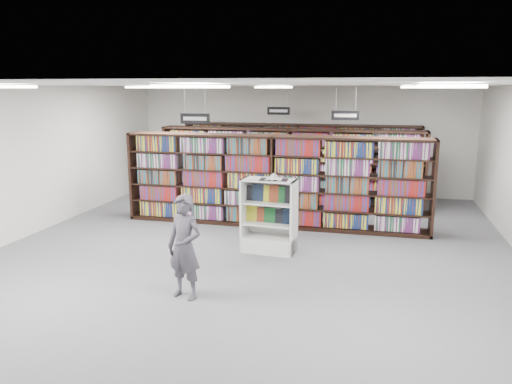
% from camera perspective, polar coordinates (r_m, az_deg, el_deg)
% --- Properties ---
extents(floor, '(12.00, 12.00, 0.00)m').
position_cam_1_polar(floor, '(9.80, -0.41, -6.91)').
color(floor, '#54555A').
rests_on(floor, ground).
extents(ceiling, '(10.00, 12.00, 0.10)m').
position_cam_1_polar(ceiling, '(9.28, -0.44, 12.16)').
color(ceiling, white).
rests_on(ceiling, wall_back).
extents(wall_back, '(10.00, 0.10, 3.20)m').
position_cam_1_polar(wall_back, '(15.24, 5.15, 5.94)').
color(wall_back, silver).
rests_on(wall_back, ground).
extents(wall_front, '(10.00, 0.10, 3.20)m').
position_cam_1_polar(wall_front, '(4.07, -22.11, -11.39)').
color(wall_front, silver).
rests_on(wall_front, ground).
extents(wall_left, '(0.10, 12.00, 3.20)m').
position_cam_1_polar(wall_left, '(11.67, -24.99, 3.10)').
color(wall_left, silver).
rests_on(wall_left, ground).
extents(bookshelf_row_near, '(7.00, 0.60, 2.10)m').
position_cam_1_polar(bookshelf_row_near, '(11.42, 2.05, 1.24)').
color(bookshelf_row_near, black).
rests_on(bookshelf_row_near, floor).
extents(bookshelf_row_mid, '(7.00, 0.60, 2.10)m').
position_cam_1_polar(bookshelf_row_mid, '(13.36, 3.80, 2.76)').
color(bookshelf_row_mid, black).
rests_on(bookshelf_row_mid, floor).
extents(bookshelf_row_far, '(7.00, 0.60, 2.10)m').
position_cam_1_polar(bookshelf_row_far, '(15.02, 4.94, 3.75)').
color(bookshelf_row_far, black).
rests_on(bookshelf_row_far, floor).
extents(aisle_sign_left, '(0.65, 0.02, 0.80)m').
position_cam_1_polar(aisle_sign_left, '(10.70, -6.99, 8.44)').
color(aisle_sign_left, '#B2B2B7').
rests_on(aisle_sign_left, ceiling).
extents(aisle_sign_right, '(0.65, 0.02, 0.80)m').
position_cam_1_polar(aisle_sign_right, '(12.03, 10.18, 8.70)').
color(aisle_sign_right, '#B2B2B7').
rests_on(aisle_sign_right, ceiling).
extents(aisle_sign_center, '(0.65, 0.02, 0.80)m').
position_cam_1_polar(aisle_sign_center, '(14.28, 2.59, 9.33)').
color(aisle_sign_center, '#B2B2B7').
rests_on(aisle_sign_center, ceiling).
extents(troffer_front_center, '(0.60, 1.20, 0.04)m').
position_cam_1_polar(troffer_front_center, '(6.41, -7.19, 11.87)').
color(troffer_front_center, white).
rests_on(troffer_front_center, ceiling).
extents(troffer_front_right, '(0.60, 1.20, 0.04)m').
position_cam_1_polar(troffer_front_right, '(6.04, 21.06, 11.20)').
color(troffer_front_right, white).
rests_on(troffer_front_right, ceiling).
extents(troffer_back_left, '(0.60, 1.20, 0.04)m').
position_cam_1_polar(troffer_back_left, '(12.20, -12.11, 11.63)').
color(troffer_back_left, white).
rests_on(troffer_back_left, ceiling).
extents(troffer_back_center, '(0.60, 1.20, 0.04)m').
position_cam_1_polar(troffer_back_center, '(11.23, 2.13, 11.88)').
color(troffer_back_center, white).
rests_on(troffer_back_center, ceiling).
extents(troffer_back_right, '(0.60, 1.20, 0.04)m').
position_cam_1_polar(troffer_back_right, '(11.02, 17.90, 11.34)').
color(troffer_back_right, white).
rests_on(troffer_back_right, ceiling).
extents(endcap_display, '(1.07, 0.59, 1.44)m').
position_cam_1_polar(endcap_display, '(9.73, 1.56, -4.01)').
color(endcap_display, silver).
rests_on(endcap_display, floor).
extents(open_book, '(0.55, 0.34, 0.12)m').
position_cam_1_polar(open_book, '(9.40, 2.00, 1.59)').
color(open_book, black).
rests_on(open_book, endcap_display).
extents(shopper, '(0.67, 0.53, 1.61)m').
position_cam_1_polar(shopper, '(7.60, -8.16, -6.24)').
color(shopper, '#4F4A55').
rests_on(shopper, floor).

